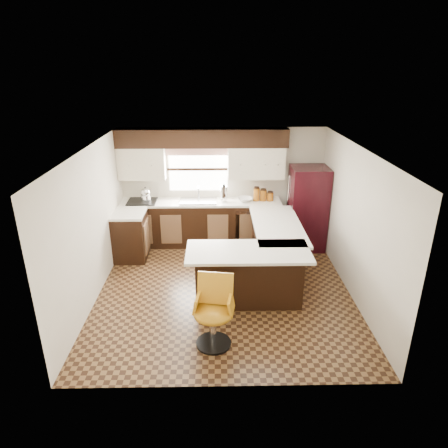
{
  "coord_description": "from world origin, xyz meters",
  "views": [
    {
      "loc": [
        -0.11,
        -5.89,
        3.59
      ],
      "look_at": [
        0.0,
        0.45,
        1.02
      ],
      "focal_mm": 32.0,
      "sensor_mm": 36.0,
      "label": 1
    }
  ],
  "objects_px": {
    "refrigerator": "(307,208)",
    "peninsula_long": "(273,249)",
    "peninsula_return": "(248,276)",
    "bar_chair": "(213,314)"
  },
  "relations": [
    {
      "from": "refrigerator",
      "to": "bar_chair",
      "type": "xyz_separation_m",
      "value": [
        -1.89,
        -3.12,
        -0.36
      ]
    },
    {
      "from": "peninsula_long",
      "to": "refrigerator",
      "type": "height_order",
      "value": "refrigerator"
    },
    {
      "from": "refrigerator",
      "to": "peninsula_long",
      "type": "bearing_deg",
      "value": -127.44
    },
    {
      "from": "peninsula_return",
      "to": "refrigerator",
      "type": "xyz_separation_m",
      "value": [
        1.34,
        2.04,
        0.4
      ]
    },
    {
      "from": "peninsula_long",
      "to": "refrigerator",
      "type": "relative_size",
      "value": 1.15
    },
    {
      "from": "peninsula_long",
      "to": "refrigerator",
      "type": "distance_m",
      "value": 1.4
    },
    {
      "from": "peninsula_long",
      "to": "peninsula_return",
      "type": "height_order",
      "value": "same"
    },
    {
      "from": "peninsula_long",
      "to": "bar_chair",
      "type": "xyz_separation_m",
      "value": [
        -1.07,
        -2.05,
        0.04
      ]
    },
    {
      "from": "refrigerator",
      "to": "bar_chair",
      "type": "relative_size",
      "value": 1.72
    },
    {
      "from": "peninsula_return",
      "to": "refrigerator",
      "type": "distance_m",
      "value": 2.47
    }
  ]
}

